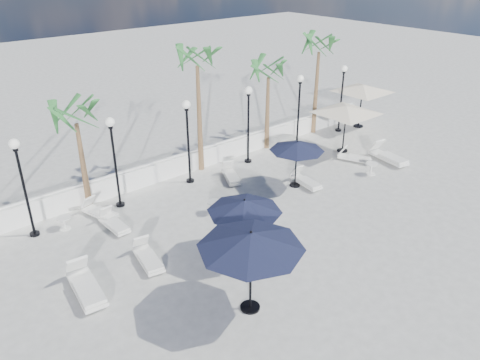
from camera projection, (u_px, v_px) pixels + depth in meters
ground at (291, 243)px, 17.00m from camera, size 100.00×100.00×0.00m
balustrade at (178, 165)px, 21.96m from camera, size 26.00×0.30×1.01m
lamppost_1 at (21, 175)px, 16.36m from camera, size 0.36×0.36×3.84m
lamppost_2 at (114, 150)px, 18.37m from camera, size 0.36×0.36×3.84m
lamppost_3 at (188, 131)px, 20.37m from camera, size 0.36×0.36×3.84m
lamppost_4 at (248, 114)px, 22.38m from camera, size 0.36×0.36×3.84m
lamppost_5 at (299, 101)px, 24.39m from camera, size 0.36×0.36×3.84m
lamppost_6 at (342, 89)px, 26.40m from camera, size 0.36×0.36×3.84m
palm_1 at (76, 120)px, 17.78m from camera, size 2.60×2.60×4.70m
palm_2 at (197, 63)px, 20.45m from camera, size 2.60×2.60×6.10m
palm_3 at (268, 75)px, 23.44m from camera, size 2.60×2.60×4.90m
palm_4 at (319, 50)px, 25.21m from camera, size 2.60×2.60×5.70m
lounger_0 at (86, 286)px, 14.38m from camera, size 0.95×2.24×0.81m
lounger_1 at (114, 223)px, 17.81m from camera, size 0.60×1.68×0.62m
lounger_2 at (100, 212)px, 18.59m from camera, size 0.98×1.78×0.64m
lounger_3 at (148, 257)px, 15.81m from camera, size 0.88×1.85×0.67m
lounger_4 at (306, 181)px, 21.08m from camera, size 0.79×1.79×0.65m
lounger_5 at (231, 175)px, 21.57m from camera, size 1.22×1.79×0.64m
lounger_6 at (354, 157)px, 23.51m from camera, size 1.10×1.71×0.61m
lounger_7 at (388, 156)px, 23.45m from camera, size 1.04×2.24×0.81m
side_table_0 at (64, 222)px, 17.71m from camera, size 0.53×0.53×0.51m
side_table_1 at (214, 206)px, 18.76m from camera, size 0.55×0.55×0.53m
side_table_2 at (371, 168)px, 22.05m from camera, size 0.57×0.57×0.56m
parasol_navy_left at (251, 241)px, 12.84m from camera, size 3.07×3.07×2.71m
parasol_navy_mid at (245, 206)px, 15.37m from camera, size 2.53×2.53×2.27m
parasol_navy_right at (297, 146)px, 20.27m from camera, size 2.42×2.42×2.17m
parasol_cream_sq_a at (347, 106)px, 23.65m from camera, size 5.42×5.42×2.66m
parasol_cream_sq_b at (363, 85)px, 27.03m from camera, size 5.48×5.48×2.75m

